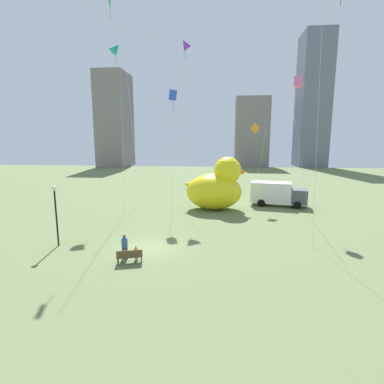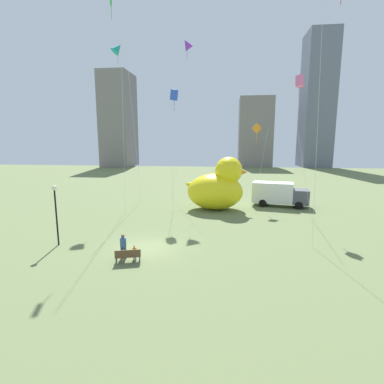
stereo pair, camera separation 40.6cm
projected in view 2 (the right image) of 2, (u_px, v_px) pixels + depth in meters
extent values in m
plane|color=#647346|center=(147.00, 248.00, 21.52)|extent=(140.00, 140.00, 0.00)
cube|color=brown|center=(128.00, 256.00, 18.86)|extent=(1.69, 0.90, 0.06)
cube|color=brown|center=(128.00, 253.00, 18.62)|extent=(1.58, 0.52, 0.45)
cube|color=#47474C|center=(116.00, 260.00, 18.77)|extent=(0.18, 0.38, 0.39)
cube|color=#47474C|center=(140.00, 259.00, 19.02)|extent=(0.18, 0.38, 0.39)
cylinder|color=#38476B|center=(122.00, 252.00, 19.53)|extent=(0.19, 0.19, 0.81)
cylinder|color=#38476B|center=(125.00, 252.00, 19.51)|extent=(0.19, 0.19, 0.81)
cylinder|color=#33598C|center=(123.00, 242.00, 19.40)|extent=(0.41, 0.41, 0.61)
sphere|color=brown|center=(123.00, 236.00, 19.33)|extent=(0.24, 0.24, 0.24)
cylinder|color=silver|center=(134.00, 256.00, 19.29)|extent=(0.11, 0.11, 0.49)
cylinder|color=silver|center=(136.00, 256.00, 19.27)|extent=(0.11, 0.11, 0.49)
cylinder|color=gold|center=(135.00, 250.00, 19.21)|extent=(0.25, 0.25, 0.37)
sphere|color=#D8AD8C|center=(134.00, 246.00, 19.16)|extent=(0.14, 0.14, 0.14)
ellipsoid|color=yellow|center=(215.00, 192.00, 33.36)|extent=(6.29, 4.65, 4.11)
sphere|color=yellow|center=(229.00, 171.00, 32.76)|extent=(3.07, 3.07, 3.07)
cone|color=orange|center=(241.00, 172.00, 32.62)|extent=(1.38, 1.38, 1.38)
cone|color=yellow|center=(191.00, 185.00, 33.57)|extent=(1.88, 1.64, 1.98)
cylinder|color=black|center=(57.00, 218.00, 21.76)|extent=(0.12, 0.12, 4.19)
sphere|color=#EAEACC|center=(54.00, 188.00, 21.38)|extent=(0.37, 0.37, 0.37)
cube|color=white|center=(272.00, 192.00, 35.27)|extent=(5.00, 3.14, 2.40)
cube|color=#4C4C56|center=(301.00, 197.00, 34.35)|extent=(2.21, 2.60, 1.68)
cylinder|color=black|center=(299.00, 204.00, 34.55)|extent=(1.34, 2.53, 0.90)
cylinder|color=black|center=(263.00, 201.00, 35.78)|extent=(1.34, 2.53, 0.90)
cube|color=gray|center=(119.00, 120.00, 90.40)|extent=(8.54, 11.96, 28.03)
cube|color=gray|center=(255.00, 132.00, 91.05)|extent=(10.07, 9.93, 20.81)
cube|color=slate|center=(317.00, 101.00, 87.87)|extent=(8.31, 10.63, 38.98)
cylinder|color=silver|center=(261.00, 167.00, 36.33)|extent=(1.17, 1.53, 9.24)
cube|color=orange|center=(257.00, 128.00, 35.07)|extent=(1.21, 0.51, 1.27)
cylinder|color=orange|center=(257.00, 136.00, 35.22)|extent=(0.04, 0.04, 1.60)
cylinder|color=silver|center=(173.00, 154.00, 32.63)|extent=(0.09, 0.47, 12.64)
cube|color=blue|center=(174.00, 95.00, 31.56)|extent=(1.00, 1.02, 1.21)
cylinder|color=blue|center=(174.00, 104.00, 31.72)|extent=(0.04, 0.04, 1.60)
cylinder|color=silver|center=(301.00, 151.00, 28.88)|extent=(2.93, 0.37, 13.61)
cube|color=pink|center=(300.00, 81.00, 29.16)|extent=(0.87, 1.08, 1.27)
cylinder|color=pink|center=(299.00, 91.00, 29.31)|extent=(0.04, 0.04, 1.60)
cylinder|color=silver|center=(123.00, 114.00, 29.71)|extent=(0.75, 1.24, 20.82)
cube|color=green|center=(111.00, 0.00, 27.64)|extent=(0.68, 1.14, 1.27)
cylinder|color=green|center=(111.00, 11.00, 27.80)|extent=(0.04, 0.04, 1.60)
cylinder|color=silver|center=(318.00, 120.00, 21.00)|extent=(0.07, 1.86, 18.40)
cylinder|color=silver|center=(183.00, 126.00, 38.50)|extent=(2.98, 1.56, 19.25)
cone|color=purple|center=(187.00, 44.00, 35.32)|extent=(1.88, 1.72, 1.54)
cylinder|color=purple|center=(187.00, 52.00, 35.47)|extent=(0.04, 0.04, 1.60)
cylinder|color=silver|center=(134.00, 129.00, 35.06)|extent=(0.25, 3.37, 18.29)
cone|color=teal|center=(118.00, 48.00, 33.81)|extent=(1.89, 1.71, 1.55)
cylinder|color=teal|center=(118.00, 57.00, 33.96)|extent=(0.04, 0.04, 1.60)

